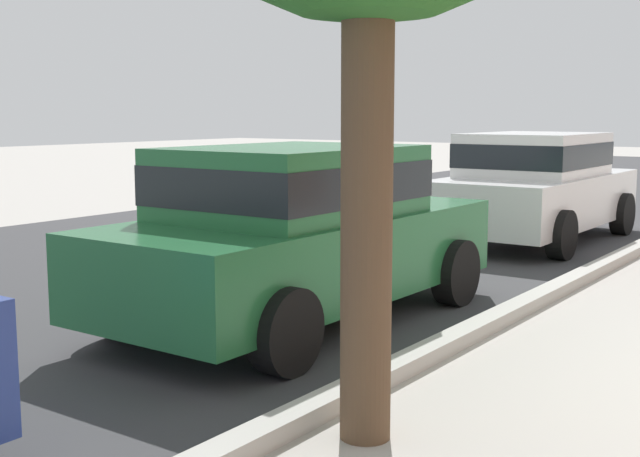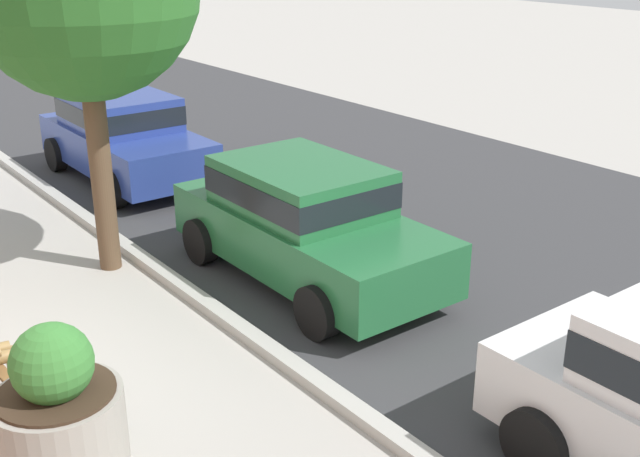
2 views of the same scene
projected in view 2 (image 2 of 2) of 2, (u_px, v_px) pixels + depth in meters
street_surface at (478, 231)px, 11.94m from camera, size 60.00×9.00×0.01m
curb_stone at (219, 313)px, 9.30m from camera, size 60.00×0.20×0.12m
concrete_planter at (59, 412)px, 6.57m from camera, size 1.10×1.10×1.36m
parked_car_blue at (123, 134)px, 14.17m from camera, size 4.11×1.94×1.56m
parked_car_green at (305, 218)px, 10.09m from camera, size 4.11×1.94×1.56m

